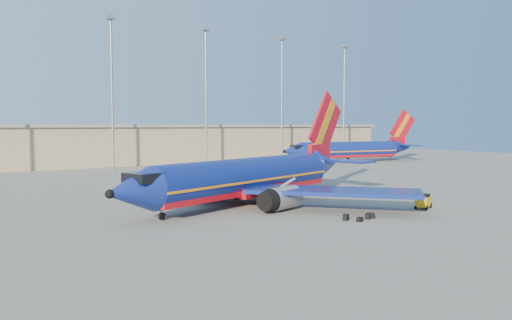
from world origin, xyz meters
name	(u,v)px	position (x,y,z in m)	size (l,w,h in m)	color
ground	(282,195)	(0.00, 0.00, 0.00)	(220.00, 220.00, 0.00)	slate
terminal_building	(161,143)	(10.00, 58.00, 4.32)	(122.00, 16.00, 8.50)	gray
light_mast_row	(162,79)	(5.00, 46.00, 17.55)	(101.60, 1.60, 28.65)	gray
aircraft_main	(252,177)	(-6.12, -2.64, 2.72)	(36.50, 34.55, 12.74)	navy
aircraft_second	(351,150)	(45.80, 34.04, 2.77)	(35.48, 14.12, 12.09)	navy
baggage_tug	(423,201)	(5.86, -15.52, 0.76)	(2.35, 1.91, 1.47)	gold
luggage_pile	(361,217)	(-3.67, -16.25, 0.25)	(3.17, 1.63, 0.55)	black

